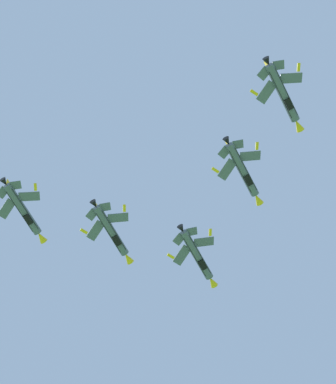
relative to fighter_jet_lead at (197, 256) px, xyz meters
name	(u,v)px	position (x,y,z in m)	size (l,w,h in m)	color
fighter_jet_lead	(197,256)	(0.00, 0.00, 0.00)	(11.94, 13.40, 4.51)	#4C5666
fighter_jet_left_wing	(112,232)	(-18.17, -1.88, 0.76)	(11.99, 13.40, 4.38)	#4C5666
fighter_jet_right_wing	(243,171)	(5.09, -20.01, 0.88)	(11.97, 13.40, 4.37)	#4C5666
fighter_jet_left_outer	(23,210)	(-36.43, -3.15, 1.19)	(12.04, 13.40, 4.39)	#4C5666
fighter_jet_right_outer	(283,94)	(8.53, -37.53, -1.41)	(11.99, 13.40, 4.38)	#4C5666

